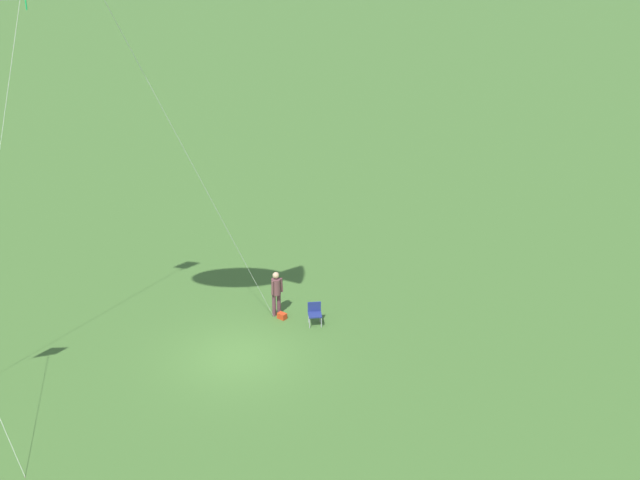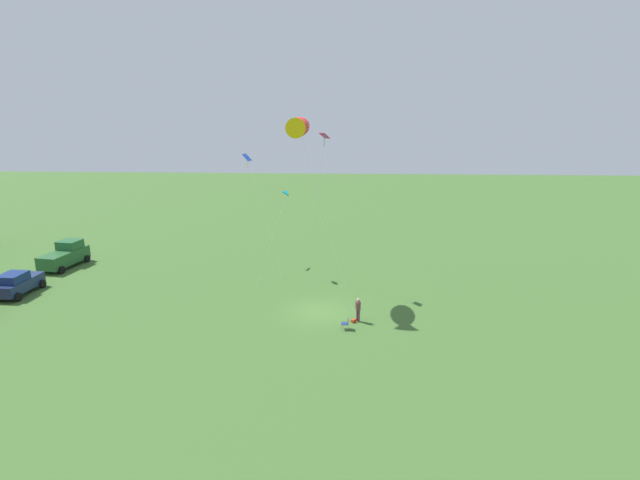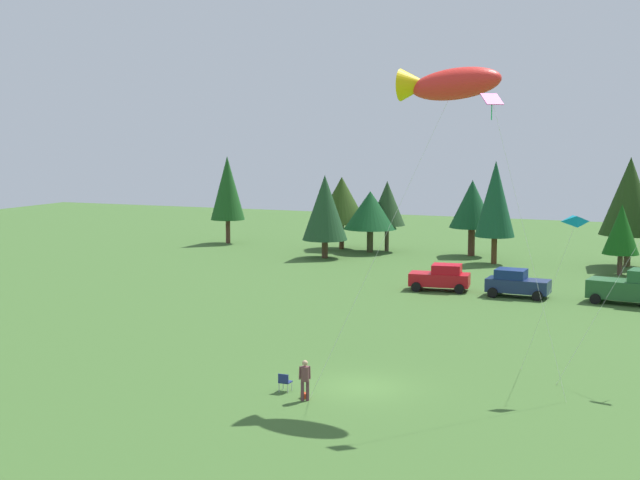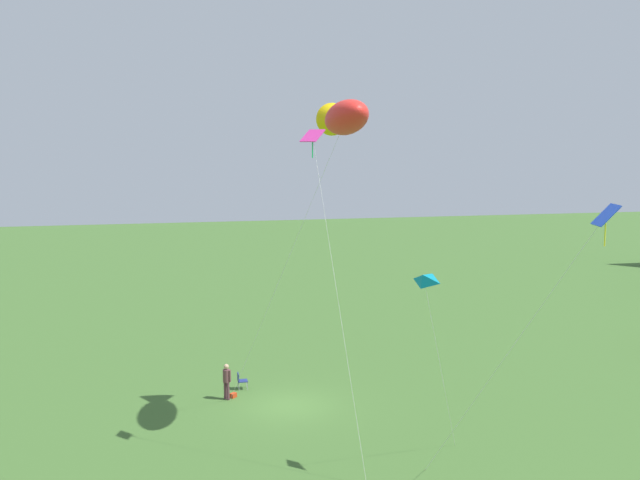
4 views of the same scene
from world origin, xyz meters
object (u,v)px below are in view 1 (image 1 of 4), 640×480
at_px(kite_diamond_rainbow, 20,2).
at_px(backpack_on_grass, 282,316).
at_px(person_kite_flyer, 276,290).
at_px(folding_chair, 315,312).

bearing_deg(kite_diamond_rainbow, backpack_on_grass, -161.46).
xyz_separation_m(person_kite_flyer, folding_chair, (-1.33, 0.83, -0.53)).
relative_size(person_kite_flyer, kite_diamond_rainbow, 0.14).
relative_size(backpack_on_grass, kite_diamond_rainbow, 0.03).
distance_m(folding_chair, kite_diamond_rainbow, 14.34).
xyz_separation_m(backpack_on_grass, kite_diamond_rainbow, (7.33, 2.46, 11.78)).
relative_size(folding_chair, kite_diamond_rainbow, 0.06).
distance_m(folding_chair, backpack_on_grass, 1.32).
bearing_deg(person_kite_flyer, folding_chair, 26.24).
xyz_separation_m(person_kite_flyer, kite_diamond_rainbow, (7.15, 2.78, 10.87)).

